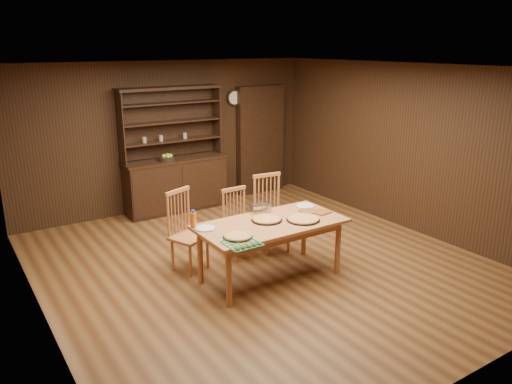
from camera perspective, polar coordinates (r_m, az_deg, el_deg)
floor at (r=6.85m, az=0.60°, el=-8.19°), size 6.00×6.00×0.00m
room_shell at (r=6.35m, az=0.64°, el=4.84°), size 6.00×6.00×6.00m
china_hutch at (r=8.94m, az=-9.22°, el=1.64°), size 1.84×0.52×2.17m
doorway at (r=9.86m, az=0.47°, el=5.96°), size 1.00×0.18×2.10m
wall_clock at (r=9.49m, az=-2.52°, el=10.72°), size 0.30×0.05×0.30m
dining_table at (r=6.22m, az=1.70°, el=-4.19°), size 1.85×0.92×0.75m
chair_left at (r=6.59m, az=-8.16°, el=-4.03°), size 0.56×0.55×1.07m
chair_center at (r=6.95m, az=-2.13°, el=-3.27°), size 0.40×0.38×0.97m
chair_right at (r=7.15m, az=1.60°, el=-2.05°), size 0.50×0.48×1.10m
pizza_left at (r=5.71m, az=-2.10°, el=-5.05°), size 0.34×0.34×0.04m
pizza_right at (r=6.27m, az=5.41°, el=-3.10°), size 0.42×0.42×0.04m
pizza_center at (r=6.24m, az=1.23°, el=-3.14°), size 0.39×0.39×0.04m
cooling_rack at (r=5.54m, az=-1.62°, el=-5.87°), size 0.37×0.37×0.02m
plate_left at (r=6.00m, az=-5.82°, el=-4.12°), size 0.25×0.25×0.02m
plate_right at (r=6.81m, az=5.64°, el=-1.58°), size 0.27×0.27×0.02m
foil_dish at (r=6.56m, az=0.50°, el=-1.84°), size 0.28×0.23×0.10m
juice_bottle at (r=6.03m, az=-7.18°, el=-3.13°), size 0.07×0.07×0.22m
pot_holder_a at (r=6.59m, az=7.39°, el=-2.26°), size 0.25×0.25×0.02m
pot_holder_b at (r=6.59m, az=6.04°, el=-2.22°), size 0.23×0.23×0.02m
fruit_bowl at (r=8.73m, az=-10.13°, el=3.84°), size 0.29×0.29×0.12m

